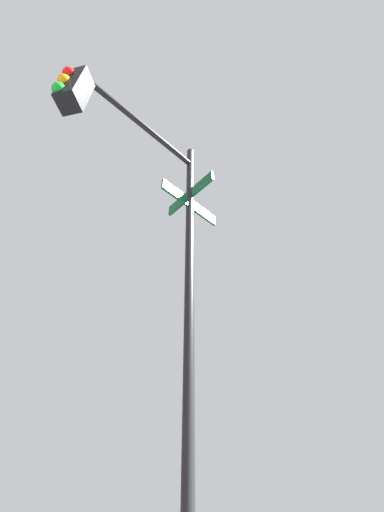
{
  "coord_description": "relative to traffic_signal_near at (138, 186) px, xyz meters",
  "views": [
    {
      "loc": [
        -7.97,
        -4.16,
        1.01
      ],
      "look_at": [
        -7.31,
        -7.26,
        3.67
      ],
      "focal_mm": 22.08,
      "sensor_mm": 36.0,
      "label": 1
    }
  ],
  "objects": [
    {
      "name": "traffic_signal_near",
      "position": [
        0.0,
        0.0,
        0.0
      ],
      "size": [
        1.78,
        2.39,
        6.2
      ],
      "color": "black",
      "rests_on": "ground_plane"
    }
  ]
}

